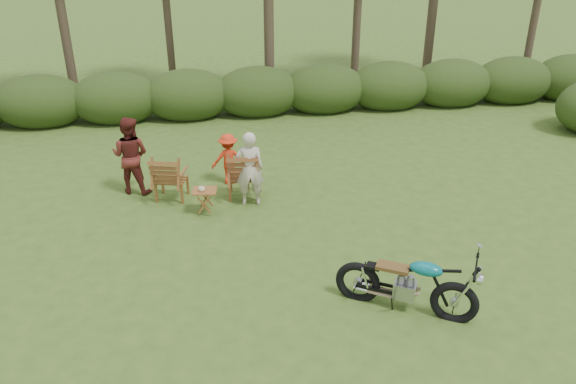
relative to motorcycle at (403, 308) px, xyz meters
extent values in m
plane|color=#344E1A|center=(-1.05, 0.58, 0.00)|extent=(80.00, 80.00, 0.00)
ellipsoid|color=#243C15|center=(-7.05, 9.58, 0.63)|extent=(2.52, 1.68, 1.51)
ellipsoid|color=#243C15|center=(-5.05, 9.58, 0.63)|extent=(2.52, 1.68, 1.51)
ellipsoid|color=#243C15|center=(-3.05, 9.58, 0.63)|extent=(2.52, 1.68, 1.51)
ellipsoid|color=#243C15|center=(-1.05, 9.58, 0.63)|extent=(2.52, 1.68, 1.51)
ellipsoid|color=#243C15|center=(0.95, 9.58, 0.63)|extent=(2.52, 1.68, 1.51)
ellipsoid|color=#243C15|center=(2.95, 9.58, 0.63)|extent=(2.52, 1.68, 1.51)
ellipsoid|color=#243C15|center=(4.95, 9.58, 0.63)|extent=(2.52, 1.68, 1.51)
ellipsoid|color=#243C15|center=(6.95, 9.58, 0.63)|extent=(2.52, 1.68, 1.51)
ellipsoid|color=#243C15|center=(8.95, 9.58, 0.63)|extent=(2.52, 1.68, 1.51)
imported|color=#EFE5C5|center=(-2.81, 3.44, 0.54)|extent=(0.12, 0.12, 0.09)
imported|color=beige|center=(-1.86, 3.73, 0.00)|extent=(0.58, 0.41, 1.53)
imported|color=#591E19|center=(-4.21, 4.71, 0.00)|extent=(0.95, 0.84, 1.62)
imported|color=red|center=(-2.21, 4.82, 0.00)|extent=(0.75, 0.47, 1.11)
camera|label=1|loc=(-2.75, -6.31, 5.13)|focal=35.00mm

